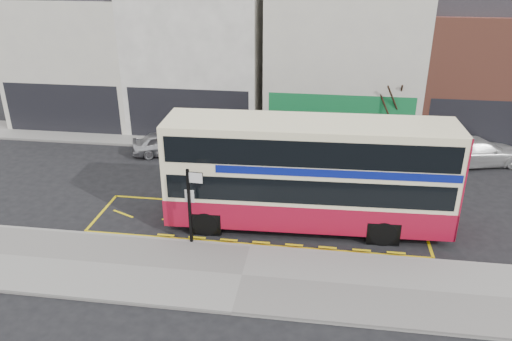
% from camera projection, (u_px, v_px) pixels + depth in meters
% --- Properties ---
extents(ground, '(120.00, 120.00, 0.00)m').
position_uv_depth(ground, '(252.00, 244.00, 19.88)').
color(ground, black).
rests_on(ground, ground).
extents(pavement, '(40.00, 4.00, 0.15)m').
position_uv_depth(pavement, '(242.00, 276.00, 17.77)').
color(pavement, gray).
rests_on(pavement, ground).
extents(kerb, '(40.00, 0.15, 0.15)m').
position_uv_depth(kerb, '(250.00, 247.00, 19.51)').
color(kerb, gray).
rests_on(kerb, ground).
extents(far_pavement, '(50.00, 3.00, 0.15)m').
position_uv_depth(far_pavement, '(279.00, 144.00, 29.79)').
color(far_pavement, gray).
rests_on(far_pavement, ground).
extents(road_markings, '(14.00, 3.40, 0.01)m').
position_uv_depth(road_markings, '(257.00, 223.00, 21.32)').
color(road_markings, yellow).
rests_on(road_markings, ground).
extents(terrace_far_left, '(8.00, 8.01, 10.80)m').
position_uv_depth(terrace_far_left, '(85.00, 46.00, 33.18)').
color(terrace_far_left, beige).
rests_on(terrace_far_left, ground).
extents(terrace_left, '(8.00, 8.01, 11.80)m').
position_uv_depth(terrace_left, '(201.00, 41.00, 31.95)').
color(terrace_left, white).
rests_on(terrace_left, ground).
extents(terrace_green_shop, '(9.00, 8.01, 11.30)m').
position_uv_depth(terrace_green_shop, '(343.00, 48.00, 30.90)').
color(terrace_green_shop, beige).
rests_on(terrace_green_shop, ground).
extents(terrace_right, '(9.00, 8.01, 10.30)m').
position_uv_depth(terrace_right, '(494.00, 61.00, 29.94)').
color(terrace_right, '#98503D').
rests_on(terrace_right, ground).
extents(double_decker_bus, '(11.63, 3.06, 4.61)m').
position_uv_depth(double_decker_bus, '(309.00, 173.00, 20.22)').
color(double_decker_bus, '#FCF1C0').
rests_on(double_decker_bus, ground).
extents(bus_stop_post, '(0.77, 0.14, 3.12)m').
position_uv_depth(bus_stop_post, '(191.00, 200.00, 18.99)').
color(bus_stop_post, black).
rests_on(bus_stop_post, pavement).
extents(car_silver, '(4.13, 2.69, 1.31)m').
position_uv_depth(car_silver, '(167.00, 143.00, 28.23)').
color(car_silver, '#ABACB0').
rests_on(car_silver, ground).
extents(car_grey, '(4.82, 2.38, 1.52)m').
position_uv_depth(car_grey, '(285.00, 143.00, 27.91)').
color(car_grey, '#3A3A41').
rests_on(car_grey, ground).
extents(car_white, '(5.49, 3.39, 1.48)m').
position_uv_depth(car_white, '(477.00, 151.00, 26.90)').
color(car_white, silver).
rests_on(car_white, ground).
extents(street_tree_left, '(2.55, 2.55, 5.51)m').
position_uv_depth(street_tree_left, '(5.00, 68.00, 31.83)').
color(street_tree_left, '#322216').
rests_on(street_tree_left, ground).
extents(street_tree_right, '(2.32, 2.32, 5.01)m').
position_uv_depth(street_tree_right, '(389.00, 91.00, 28.02)').
color(street_tree_right, '#322216').
rests_on(street_tree_right, ground).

